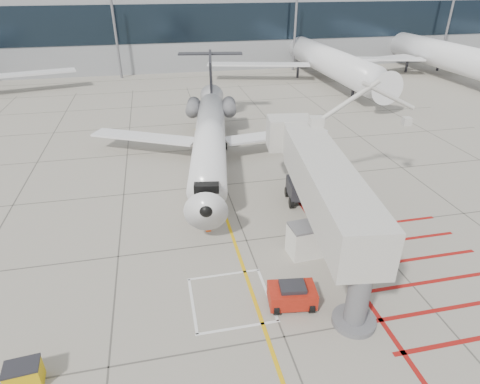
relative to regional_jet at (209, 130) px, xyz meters
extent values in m
plane|color=gray|center=(0.79, -14.67, -3.86)|extent=(260.00, 260.00, 0.00)
cone|color=#FF4D0D|center=(-1.45, -8.99, -3.60)|extent=(0.36, 0.36, 0.51)
cone|color=orange|center=(-0.41, -5.97, -3.61)|extent=(0.35, 0.35, 0.49)
cube|color=gray|center=(10.79, 55.33, 3.14)|extent=(180.00, 28.00, 14.00)
cube|color=black|center=(10.79, 41.28, 4.14)|extent=(180.00, 0.10, 6.00)
camera|label=1|loc=(-4.04, -31.32, 11.16)|focal=30.00mm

